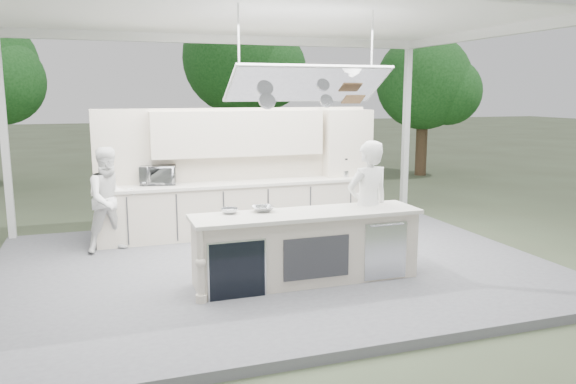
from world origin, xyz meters
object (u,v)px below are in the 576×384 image
object	(u,v)px
back_counter	(242,208)
head_chef	(368,206)
demo_island	(306,247)
sous_chef	(111,199)

from	to	relation	value
back_counter	head_chef	world-z (taller)	head_chef
demo_island	back_counter	size ratio (longest dim) A/B	0.61
head_chef	sous_chef	size ratio (longest dim) A/B	1.11
head_chef	demo_island	bearing A→B (deg)	2.35
demo_island	head_chef	world-z (taller)	head_chef
demo_island	head_chef	bearing A→B (deg)	11.72
demo_island	head_chef	xyz separation A→B (m)	(1.02, 0.21, 0.46)
back_counter	demo_island	bearing A→B (deg)	-86.37
demo_island	sous_chef	bearing A→B (deg)	135.32
back_counter	sous_chef	distance (m)	2.31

